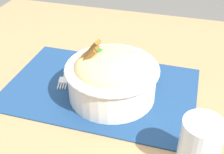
# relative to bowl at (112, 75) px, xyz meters

# --- Properties ---
(table) EXTENTS (1.04, 0.95, 0.75)m
(table) POSITION_rel_bowl_xyz_m (0.03, -0.02, -0.13)
(table) COLOR #99754C
(table) RESTS_ON ground_plane
(placemat) EXTENTS (0.44, 0.29, 0.00)m
(placemat) POSITION_rel_bowl_xyz_m (0.03, -0.01, -0.06)
(placemat) COLOR navy
(placemat) RESTS_ON table
(bowl) EXTENTS (0.21, 0.21, 0.13)m
(bowl) POSITION_rel_bowl_xyz_m (0.00, 0.00, 0.00)
(bowl) COLOR silver
(bowl) RESTS_ON placemat
(fork) EXTENTS (0.04, 0.13, 0.00)m
(fork) POSITION_rel_bowl_xyz_m (0.13, -0.04, -0.05)
(fork) COLOR silver
(fork) RESTS_ON placemat
(drinking_glass) EXTENTS (0.07, 0.07, 0.10)m
(drinking_glass) POSITION_rel_bowl_xyz_m (-0.19, 0.14, -0.01)
(drinking_glass) COLOR silver
(drinking_glass) RESTS_ON table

